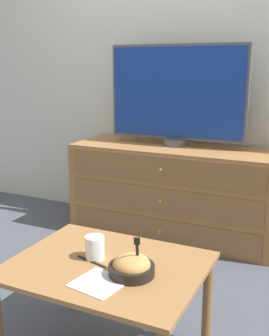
{
  "coord_description": "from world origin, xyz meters",
  "views": [
    {
      "loc": [
        1.08,
        -3.13,
        1.26
      ],
      "look_at": [
        0.23,
        -1.33,
        0.77
      ],
      "focal_mm": 45.0,
      "sensor_mm": 36.0,
      "label": 1
    }
  ],
  "objects": [
    {
      "name": "ground_plane",
      "position": [
        0.0,
        0.0,
        0.0
      ],
      "size": [
        12.0,
        12.0,
        0.0
      ],
      "primitive_type": "plane",
      "color": "#474C56"
    },
    {
      "name": "wall_back",
      "position": [
        0.0,
        0.03,
        1.3
      ],
      "size": [
        12.0,
        0.05,
        2.6
      ],
      "color": "silver",
      "rests_on": "ground_plane"
    },
    {
      "name": "dresser",
      "position": [
        0.05,
        -0.28,
        0.34
      ],
      "size": [
        1.52,
        0.52,
        0.68
      ],
      "color": "#9E6B3D",
      "rests_on": "ground_plane"
    },
    {
      "name": "tv",
      "position": [
        0.03,
        -0.21,
        1.05
      ],
      "size": [
        1.03,
        0.18,
        0.73
      ],
      "color": "#515156",
      "rests_on": "dresser"
    },
    {
      "name": "coffee_table",
      "position": [
        0.29,
        -1.73,
        0.39
      ],
      "size": [
        0.79,
        0.63,
        0.45
      ],
      "color": "#9E6B3D",
      "rests_on": "ground_plane"
    },
    {
      "name": "takeout_bowl",
      "position": [
        0.42,
        -1.77,
        0.49
      ],
      "size": [
        0.18,
        0.18,
        0.17
      ],
      "color": "black",
      "rests_on": "coffee_table"
    },
    {
      "name": "drink_cup",
      "position": [
        0.22,
        -1.7,
        0.5
      ],
      "size": [
        0.08,
        0.08,
        0.1
      ],
      "color": "white",
      "rests_on": "coffee_table"
    },
    {
      "name": "napkin",
      "position": [
        0.34,
        -1.88,
        0.46
      ],
      "size": [
        0.21,
        0.21,
        0.0
      ],
      "color": "white",
      "rests_on": "coffee_table"
    },
    {
      "name": "knife",
      "position": [
        0.22,
        -1.74,
        0.46
      ],
      "size": [
        0.16,
        0.05,
        0.01
      ],
      "color": "black",
      "rests_on": "coffee_table"
    }
  ]
}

